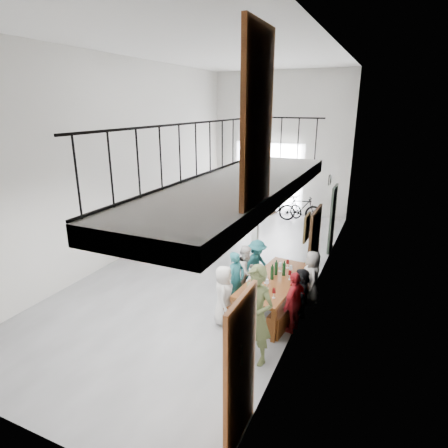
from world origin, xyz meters
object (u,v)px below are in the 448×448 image
at_px(serving_counter, 252,199).
at_px(bicycle_near, 285,205).
at_px(oak_barrel, 212,204).
at_px(tasting_table, 275,283).
at_px(bench_inner, 247,299).
at_px(side_bench, 146,242).
at_px(host_standing, 256,315).

xyz_separation_m(serving_counter, bicycle_near, (1.46, -0.05, -0.09)).
bearing_deg(oak_barrel, tasting_table, -54.25).
xyz_separation_m(tasting_table, bench_inner, (-0.59, -0.05, -0.50)).
height_order(tasting_table, bench_inner, tasting_table).
bearing_deg(side_bench, serving_counter, 74.52).
relative_size(host_standing, bicycle_near, 1.07).
xyz_separation_m(bench_inner, serving_counter, (-2.63, 7.40, 0.32)).
bearing_deg(serving_counter, bicycle_near, 2.73).
bearing_deg(serving_counter, oak_barrel, -133.97).
bearing_deg(host_standing, bench_inner, 130.42).
bearing_deg(side_bench, bicycle_near, 61.00).
bearing_deg(bench_inner, side_bench, 161.62).
relative_size(oak_barrel, bicycle_near, 0.52).
xyz_separation_m(side_bench, serving_counter, (1.48, 5.36, 0.31)).
xyz_separation_m(oak_barrel, bicycle_near, (2.73, 1.07, 0.01)).
height_order(tasting_table, bicycle_near, bicycle_near).
bearing_deg(oak_barrel, host_standing, -59.44).
height_order(bench_inner, host_standing, host_standing).
bearing_deg(bench_inner, bicycle_near, 107.00).
distance_m(tasting_table, bench_inner, 0.78).
bearing_deg(serving_counter, bench_inner, -65.75).
bearing_deg(oak_barrel, bench_inner, -58.19).
distance_m(oak_barrel, serving_counter, 1.69).
distance_m(tasting_table, serving_counter, 8.02).
height_order(bench_inner, serving_counter, serving_counter).
distance_m(bench_inner, side_bench, 4.59).
relative_size(tasting_table, side_bench, 1.58).
xyz_separation_m(tasting_table, oak_barrel, (-4.48, 6.23, -0.28)).
xyz_separation_m(side_bench, bicycle_near, (2.94, 5.31, 0.23)).
distance_m(tasting_table, side_bench, 5.13).
bearing_deg(bench_inner, oak_barrel, 129.77).
bearing_deg(host_standing, tasting_table, 110.59).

